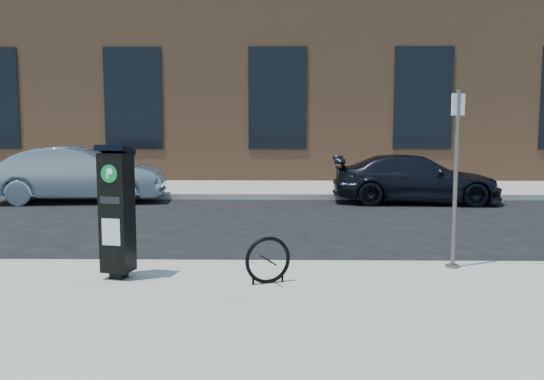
{
  "coord_description": "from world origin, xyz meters",
  "views": [
    {
      "loc": [
        0.16,
        -8.05,
        2.08
      ],
      "look_at": [
        0.01,
        0.5,
        1.12
      ],
      "focal_mm": 38.0,
      "sensor_mm": 36.0,
      "label": 1
    }
  ],
  "objects_px": {
    "sign_pole": "(455,181)",
    "bike_rack": "(268,260)",
    "parking_kiosk": "(117,210)",
    "car_silver": "(79,175)",
    "car_dark": "(415,179)"
  },
  "relations": [
    {
      "from": "parking_kiosk",
      "to": "car_silver",
      "type": "height_order",
      "value": "parking_kiosk"
    },
    {
      "from": "bike_rack",
      "to": "parking_kiosk",
      "type": "bearing_deg",
      "value": 150.89
    },
    {
      "from": "parking_kiosk",
      "to": "bike_rack",
      "type": "xyz_separation_m",
      "value": [
        1.91,
        -0.22,
        -0.58
      ]
    },
    {
      "from": "bike_rack",
      "to": "sign_pole",
      "type": "bearing_deg",
      "value": -3.72
    },
    {
      "from": "sign_pole",
      "to": "car_silver",
      "type": "distance_m",
      "value": 11.01
    },
    {
      "from": "parking_kiosk",
      "to": "sign_pole",
      "type": "height_order",
      "value": "sign_pole"
    },
    {
      "from": "sign_pole",
      "to": "car_silver",
      "type": "xyz_separation_m",
      "value": [
        -7.85,
        7.7,
        -0.59
      ]
    },
    {
      "from": "sign_pole",
      "to": "car_dark",
      "type": "relative_size",
      "value": 0.54
    },
    {
      "from": "bike_rack",
      "to": "car_dark",
      "type": "bearing_deg",
      "value": 43.8
    },
    {
      "from": "bike_rack",
      "to": "car_silver",
      "type": "relative_size",
      "value": 0.13
    },
    {
      "from": "sign_pole",
      "to": "bike_rack",
      "type": "height_order",
      "value": "sign_pole"
    },
    {
      "from": "bike_rack",
      "to": "car_silver",
      "type": "bearing_deg",
      "value": 99.52
    },
    {
      "from": "sign_pole",
      "to": "car_silver",
      "type": "relative_size",
      "value": 0.53
    },
    {
      "from": "car_silver",
      "to": "car_dark",
      "type": "height_order",
      "value": "car_silver"
    },
    {
      "from": "sign_pole",
      "to": "bike_rack",
      "type": "distance_m",
      "value": 2.8
    }
  ]
}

